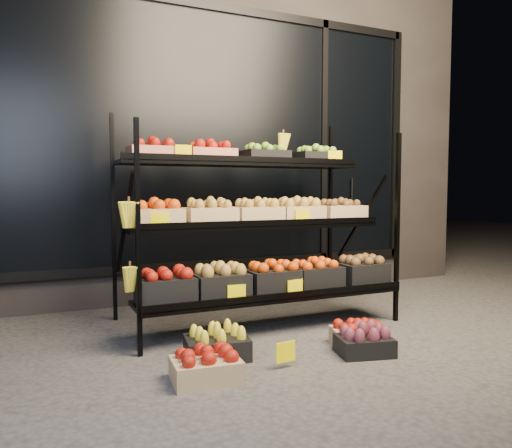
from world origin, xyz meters
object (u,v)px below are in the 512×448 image
floor_crate_left (206,365)px  floor_crate_midright (358,334)px  display_rack (257,224)px  floor_crate_midleft (217,344)px

floor_crate_left → floor_crate_midright: bearing=13.7°
display_rack → floor_crate_midright: 1.15m
display_rack → floor_crate_left: 1.43m
floor_crate_left → floor_crate_midleft: 0.38m
floor_crate_left → floor_crate_midright: floor_crate_left is taller
display_rack → floor_crate_midleft: (-0.58, -0.66, -0.69)m
floor_crate_midright → floor_crate_midleft: bearing=-172.8°
display_rack → floor_crate_left: display_rack is taller
floor_crate_midleft → floor_crate_midright: bearing=-1.0°
floor_crate_left → floor_crate_midleft: size_ratio=0.92×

